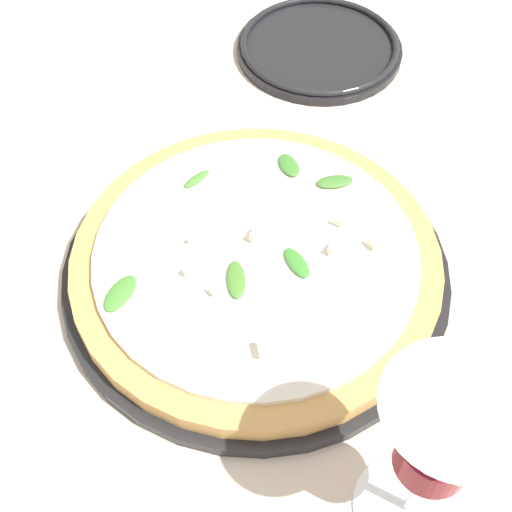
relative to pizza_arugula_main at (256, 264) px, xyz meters
The scene contains 4 objects.
ground_plane 0.05m from the pizza_arugula_main, 130.61° to the right, with size 6.00×6.00×0.00m, color beige.
pizza_arugula_main is the anchor object (origin of this frame).
wine_glass 0.27m from the pizza_arugula_main, 98.06° to the right, with size 0.09×0.09×0.18m.
side_plate_white 0.35m from the pizza_arugula_main, 41.31° to the left, with size 0.21×0.21×0.02m.
Camera 1 is at (-0.21, -0.29, 0.56)m, focal length 50.00 mm.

